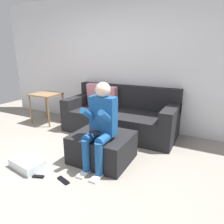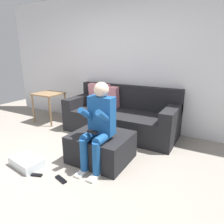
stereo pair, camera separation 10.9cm
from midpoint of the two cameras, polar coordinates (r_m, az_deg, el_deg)
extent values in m
plane|color=gray|center=(2.83, -18.84, -17.09)|extent=(8.21, 8.21, 0.00)
cube|color=silver|center=(4.24, 2.21, 14.11)|extent=(6.32, 0.10, 2.71)
cube|color=black|center=(3.93, 1.26, -2.98)|extent=(2.17, 0.91, 0.43)
cube|color=black|center=(4.13, 3.56, 4.44)|extent=(2.17, 0.16, 0.47)
cube|color=black|center=(4.34, -10.44, 3.05)|extent=(0.21, 0.91, 0.21)
cube|color=black|center=(3.54, 15.71, -0.32)|extent=(0.21, 0.91, 0.21)
cube|color=pink|center=(4.27, -4.74, 4.88)|extent=(0.48, 0.19, 0.48)
cube|color=pink|center=(4.16, -2.14, 4.35)|extent=(0.45, 0.20, 0.45)
cube|color=black|center=(2.96, -3.83, -10.01)|extent=(0.83, 0.72, 0.41)
cube|color=#194C8C|center=(2.66, -3.67, -1.01)|extent=(0.35, 0.17, 0.52)
sphere|color=beige|center=(2.58, -3.81, 6.38)|extent=(0.20, 0.20, 0.20)
cylinder|color=#194C8C|center=(2.68, -6.99, -6.83)|extent=(0.12, 0.30, 0.12)
cylinder|color=#194C8C|center=(2.67, -8.63, -12.23)|extent=(0.10, 0.10, 0.44)
cube|color=white|center=(2.75, -9.18, -17.01)|extent=(0.10, 0.22, 0.03)
cylinder|color=#194C8C|center=(2.61, -7.56, -1.00)|extent=(0.08, 0.36, 0.29)
cylinder|color=#194C8C|center=(2.59, -3.40, -7.64)|extent=(0.12, 0.30, 0.12)
cylinder|color=#194C8C|center=(2.57, -5.03, -13.26)|extent=(0.10, 0.10, 0.44)
cube|color=white|center=(2.65, -5.62, -18.19)|extent=(0.10, 0.22, 0.03)
cylinder|color=#194C8C|center=(2.49, -2.70, -1.60)|extent=(0.08, 0.35, 0.28)
cube|color=black|center=(2.54, -6.18, -5.75)|extent=(0.14, 0.06, 0.03)
cube|color=silver|center=(3.08, -24.08, -13.38)|extent=(0.51, 0.35, 0.12)
cube|color=olive|center=(4.69, -19.06, 4.87)|extent=(0.59, 0.53, 0.03)
cylinder|color=olive|center=(4.81, -22.90, 0.61)|extent=(0.04, 0.04, 0.64)
cylinder|color=olive|center=(4.42, -18.44, -0.21)|extent=(0.04, 0.04, 0.64)
cylinder|color=olive|center=(5.11, -18.90, 1.90)|extent=(0.04, 0.04, 0.64)
cylinder|color=olive|center=(4.75, -14.43, 1.23)|extent=(0.04, 0.04, 0.64)
cube|color=black|center=(2.68, -14.94, -18.40)|extent=(0.20, 0.11, 0.02)
cube|color=black|center=(2.85, -21.44, -16.84)|extent=(0.15, 0.10, 0.02)
camera|label=1|loc=(0.05, -90.94, -0.28)|focal=31.92mm
camera|label=2|loc=(0.05, 89.06, 0.28)|focal=31.92mm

